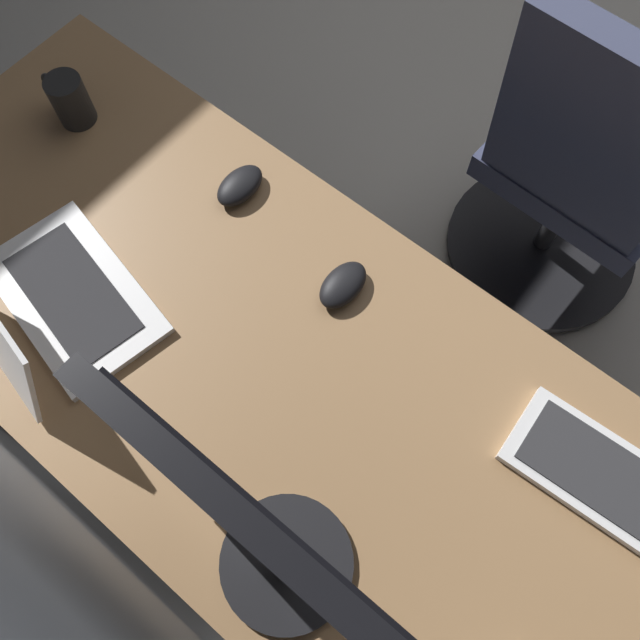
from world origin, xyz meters
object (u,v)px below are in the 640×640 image
at_px(office_chair, 577,180).
at_px(mouse_main, 240,186).
at_px(monitor_primary, 277,550).
at_px(laptop_leftmost, 39,303).
at_px(drawer_pedestal, 279,438).
at_px(mouse_spare, 343,285).
at_px(keyboard_main, 639,500).
at_px(coffee_mug, 69,99).

bearing_deg(office_chair, mouse_main, 55.02).
xyz_separation_m(monitor_primary, mouse_main, (0.50, -0.44, -0.25)).
height_order(laptop_leftmost, office_chair, office_chair).
bearing_deg(drawer_pedestal, mouse_spare, -86.69).
xyz_separation_m(mouse_main, mouse_spare, (-0.28, 0.04, 0.00)).
relative_size(drawer_pedestal, mouse_spare, 6.68).
bearing_deg(keyboard_main, laptop_leftmost, 21.10).
distance_m(keyboard_main, office_chair, 0.85).
distance_m(mouse_spare, coffee_mug, 0.65).
bearing_deg(office_chair, laptop_leftmost, 62.72).
bearing_deg(keyboard_main, coffee_mug, 1.82).
relative_size(laptop_leftmost, coffee_mug, 3.36).
relative_size(drawer_pedestal, coffee_mug, 6.24).
xyz_separation_m(monitor_primary, coffee_mug, (0.86, -0.37, -0.22)).
distance_m(keyboard_main, mouse_spare, 0.58).
bearing_deg(drawer_pedestal, coffee_mug, -15.62).
bearing_deg(monitor_primary, mouse_spare, -61.70).
bearing_deg(mouse_main, drawer_pedestal, 138.16).
relative_size(monitor_primary, mouse_spare, 4.67).
relative_size(drawer_pedestal, office_chair, 0.72).
relative_size(monitor_primary, keyboard_main, 1.14).
distance_m(drawer_pedestal, keyboard_main, 0.72).
bearing_deg(laptop_leftmost, keyboard_main, -158.90).
relative_size(laptop_leftmost, mouse_spare, 3.60).
relative_size(drawer_pedestal, laptop_leftmost, 1.86).
bearing_deg(mouse_main, monitor_primary, 138.08).
bearing_deg(coffee_mug, office_chair, -138.53).
relative_size(monitor_primary, laptop_leftmost, 1.30).
height_order(mouse_main, coffee_mug, coffee_mug).
bearing_deg(mouse_spare, mouse_main, -8.05).
xyz_separation_m(mouse_spare, coffee_mug, (0.64, 0.04, 0.03)).
distance_m(monitor_primary, keyboard_main, 0.60).
bearing_deg(office_chair, drawer_pedestal, 79.65).
height_order(drawer_pedestal, laptop_leftmost, laptop_leftmost).
distance_m(mouse_spare, office_chair, 0.77).
distance_m(drawer_pedestal, laptop_leftmost, 0.59).
bearing_deg(keyboard_main, mouse_spare, 0.23).
height_order(laptop_leftmost, coffee_mug, laptop_leftmost).
height_order(monitor_primary, coffee_mug, monitor_primary).
relative_size(drawer_pedestal, mouse_main, 6.68).
xyz_separation_m(mouse_spare, office_chair, (-0.18, -0.69, -0.29)).
bearing_deg(mouse_main, office_chair, -124.98).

